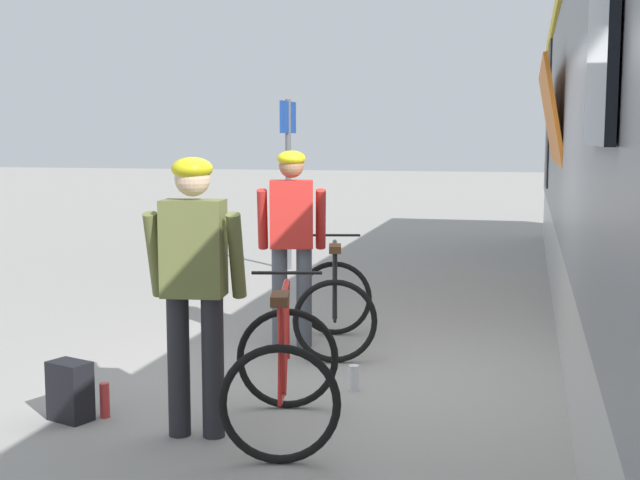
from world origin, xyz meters
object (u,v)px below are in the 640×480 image
at_px(cyclist_far_in_red, 292,230).
at_px(platform_sign_post, 288,155).
at_px(bicycle_far_black, 335,304).
at_px(water_bottle_by_the_backpack, 105,400).
at_px(cyclist_near_in_olive, 194,271).
at_px(water_bottle_near_the_bikes, 354,378).
at_px(backpack_on_platform, 70,391).
at_px(bicycle_near_red, 284,372).

distance_m(cyclist_far_in_red, platform_sign_post, 4.53).
xyz_separation_m(bicycle_far_black, water_bottle_by_the_backpack, (-1.09, -2.22, -0.28)).
height_order(cyclist_near_in_olive, water_bottle_by_the_backpack, cyclist_near_in_olive).
bearing_deg(bicycle_far_black, water_bottle_near_the_bikes, -70.90).
relative_size(backpack_on_platform, water_bottle_by_the_backpack, 1.69).
height_order(water_bottle_near_the_bikes, water_bottle_by_the_backpack, water_bottle_by_the_backpack).
bearing_deg(backpack_on_platform, water_bottle_near_the_bikes, 52.62).
xyz_separation_m(cyclist_near_in_olive, platform_sign_post, (-1.28, 6.69, 0.57)).
relative_size(cyclist_far_in_red, water_bottle_by_the_backpack, 7.43).
xyz_separation_m(cyclist_far_in_red, water_bottle_by_the_backpack, (-0.70, -2.20, -0.94)).
relative_size(bicycle_far_black, water_bottle_near_the_bikes, 6.38).
height_order(cyclist_far_in_red, backpack_on_platform, cyclist_far_in_red).
bearing_deg(backpack_on_platform, bicycle_far_black, 80.42).
relative_size(cyclist_near_in_olive, water_bottle_by_the_backpack, 7.43).
relative_size(bicycle_near_red, water_bottle_by_the_backpack, 5.08).
relative_size(bicycle_near_red, water_bottle_near_the_bikes, 6.40).
distance_m(cyclist_near_in_olive, water_bottle_near_the_bikes, 1.72).
height_order(backpack_on_platform, platform_sign_post, platform_sign_post).
relative_size(cyclist_near_in_olive, bicycle_far_black, 1.47).
bearing_deg(water_bottle_near_the_bikes, platform_sign_post, 110.51).
bearing_deg(water_bottle_by_the_backpack, platform_sign_post, 94.82).
relative_size(cyclist_near_in_olive, cyclist_far_in_red, 1.00).
height_order(cyclist_near_in_olive, backpack_on_platform, cyclist_near_in_olive).
relative_size(cyclist_near_in_olive, platform_sign_post, 0.73).
distance_m(bicycle_near_red, bicycle_far_black, 2.25).
xyz_separation_m(cyclist_near_in_olive, water_bottle_near_the_bikes, (0.77, 1.19, -0.96)).
xyz_separation_m(cyclist_near_in_olive, bicycle_far_black, (0.36, 2.40, -0.65)).
bearing_deg(bicycle_far_black, bicycle_near_red, -85.55).
bearing_deg(cyclist_near_in_olive, bicycle_far_black, 81.59).
distance_m(bicycle_near_red, platform_sign_post, 6.89).
distance_m(cyclist_near_in_olive, bicycle_near_red, 0.86).
relative_size(cyclist_near_in_olive, bicycle_near_red, 1.46).
bearing_deg(cyclist_far_in_red, cyclist_near_in_olive, -89.16).
height_order(backpack_on_platform, water_bottle_by_the_backpack, backpack_on_platform).
relative_size(water_bottle_near_the_bikes, water_bottle_by_the_backpack, 0.79).
distance_m(bicycle_far_black, platform_sign_post, 4.76).
bearing_deg(bicycle_near_red, cyclist_near_in_olive, -163.04).
xyz_separation_m(bicycle_near_red, water_bottle_near_the_bikes, (0.24, 1.03, -0.31)).
bearing_deg(backpack_on_platform, platform_sign_post, 112.43).
relative_size(cyclist_far_in_red, backpack_on_platform, 4.40).
xyz_separation_m(cyclist_near_in_olive, bicycle_near_red, (0.53, 0.16, -0.65)).
xyz_separation_m(cyclist_far_in_red, bicycle_far_black, (0.39, 0.02, -0.65)).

